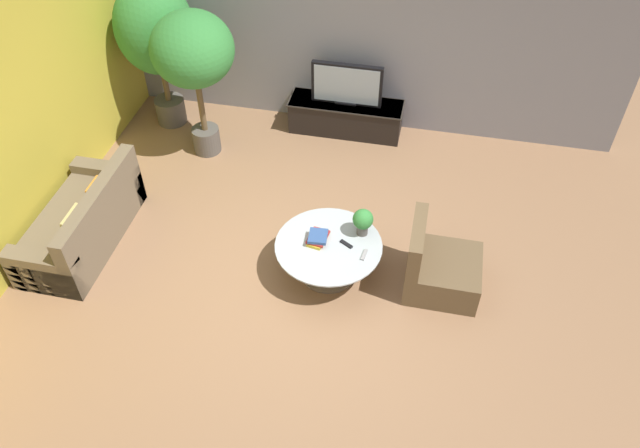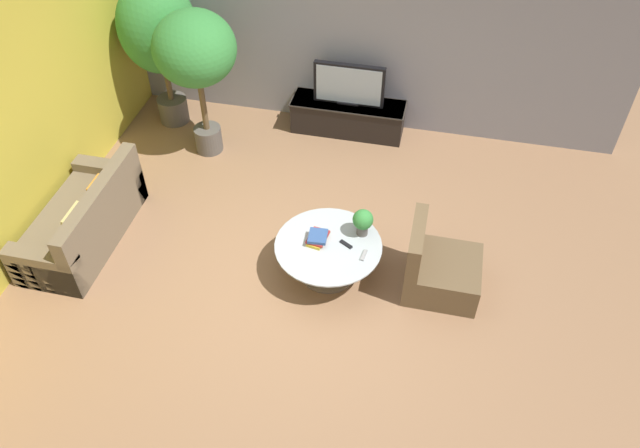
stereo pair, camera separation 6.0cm
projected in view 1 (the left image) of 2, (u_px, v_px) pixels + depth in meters
The scene contains 14 objects.
ground_plane at pixel (301, 281), 7.07m from camera, with size 24.00×24.00×0.00m, color #8C6647.
back_wall_stone at pixel (354, 24), 8.29m from camera, with size 7.40×0.12×3.00m, color gray.
side_wall_left at pixel (5, 127), 6.64m from camera, with size 0.12×7.40×3.00m, color gold.
media_console at pixel (346, 116), 8.95m from camera, with size 1.62×0.50×0.48m.
television at pixel (347, 84), 8.58m from camera, with size 0.99×0.13×0.60m.
coffee_table at pixel (328, 253), 6.94m from camera, with size 1.19×1.19×0.45m.
couch_by_wall at pixel (83, 224), 7.33m from camera, with size 0.84×1.76×0.84m.
armchair_wicker at pixel (438, 268), 6.84m from camera, with size 0.80×0.76×0.86m.
potted_palm_tall at pixel (155, 32), 8.29m from camera, with size 1.05×1.05×2.14m.
potted_palm_corner at pixel (193, 54), 7.74m from camera, with size 1.05×1.05×2.04m.
potted_plant_tabletop at pixel (363, 221), 6.84m from camera, with size 0.23×0.23×0.33m.
book_stack at pixel (318, 237), 6.86m from camera, with size 0.23×0.31×0.10m.
remote_black at pixel (346, 244), 6.85m from camera, with size 0.04×0.16×0.02m, color black.
remote_silver at pixel (364, 255), 6.73m from camera, with size 0.04×0.16×0.02m, color gray.
Camera 1 is at (1.17, -4.44, 5.42)m, focal length 35.00 mm.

